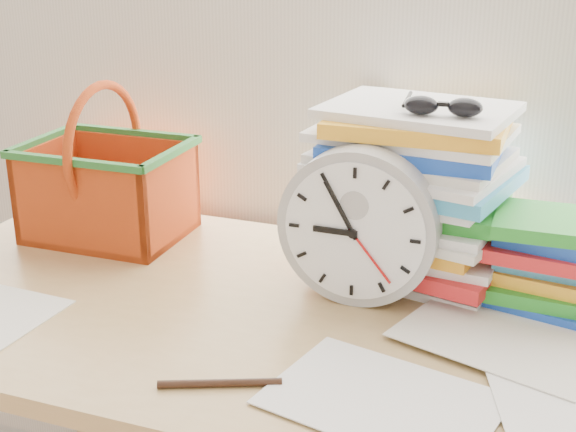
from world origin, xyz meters
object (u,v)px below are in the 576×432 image
at_px(paper_stack, 415,191).
at_px(book_stack, 558,261).
at_px(basket, 106,162).
at_px(clock, 358,227).
at_px(desk, 295,354).

xyz_separation_m(paper_stack, book_stack, (0.24, -0.05, -0.07)).
relative_size(paper_stack, basket, 1.14).
distance_m(paper_stack, book_stack, 0.26).
height_order(book_stack, basket, basket).
xyz_separation_m(clock, book_stack, (0.30, 0.10, -0.05)).
relative_size(book_stack, basket, 0.87).
relative_size(desk, basket, 4.73).
distance_m(book_stack, basket, 0.84).
relative_size(paper_stack, clock, 1.31).
relative_size(desk, book_stack, 5.41).
xyz_separation_m(desk, book_stack, (0.38, 0.17, 0.15)).
bearing_deg(basket, clock, -12.26).
bearing_deg(clock, desk, -134.46).
height_order(paper_stack, book_stack, paper_stack).
bearing_deg(desk, book_stack, 24.70).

